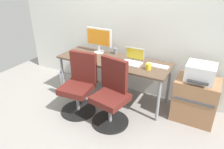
# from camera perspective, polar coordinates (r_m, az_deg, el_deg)

# --- Properties ---
(ground_plane) EXTENTS (5.28, 5.28, 0.00)m
(ground_plane) POSITION_cam_1_polar(r_m,az_deg,el_deg) (3.73, 0.37, -6.07)
(ground_plane) COLOR gray
(back_wall) EXTENTS (4.40, 0.04, 2.60)m
(back_wall) POSITION_cam_1_polar(r_m,az_deg,el_deg) (3.58, 3.58, 15.05)
(back_wall) COLOR silver
(back_wall) RESTS_ON ground
(desk) EXTENTS (1.84, 0.65, 0.71)m
(desk) POSITION_cam_1_polar(r_m,az_deg,el_deg) (3.43, 0.40, 3.15)
(desk) COLOR brown
(desk) RESTS_ON ground
(office_chair_left) EXTENTS (0.54, 0.54, 0.94)m
(office_chair_left) POSITION_cam_1_polar(r_m,az_deg,el_deg) (3.23, -8.88, -3.22)
(office_chair_left) COLOR black
(office_chair_left) RESTS_ON ground
(office_chair_right) EXTENTS (0.54, 0.54, 0.94)m
(office_chair_right) POSITION_cam_1_polar(r_m,az_deg,el_deg) (2.96, -0.11, -5.78)
(office_chair_right) COLOR black
(office_chair_right) RESTS_ON ground
(side_cabinet) EXTENTS (0.59, 0.47, 0.64)m
(side_cabinet) POSITION_cam_1_polar(r_m,az_deg,el_deg) (3.30, 21.70, -6.36)
(side_cabinet) COLOR #996B47
(side_cabinet) RESTS_ON ground
(printer) EXTENTS (0.38, 0.40, 0.24)m
(printer) POSITION_cam_1_polar(r_m,az_deg,el_deg) (3.09, 23.03, 0.52)
(printer) COLOR silver
(printer) RESTS_ON side_cabinet
(water_bottle_on_floor) EXTENTS (0.09, 0.09, 0.31)m
(water_bottle_on_floor) POSITION_cam_1_polar(r_m,az_deg,el_deg) (4.12, -13.36, -1.16)
(water_bottle_on_floor) COLOR white
(water_bottle_on_floor) RESTS_ON ground
(desktop_monitor) EXTENTS (0.48, 0.18, 0.43)m
(desktop_monitor) POSITION_cam_1_polar(r_m,az_deg,el_deg) (3.65, -3.63, 9.76)
(desktop_monitor) COLOR silver
(desktop_monitor) RESTS_ON desk
(open_laptop) EXTENTS (0.31, 0.26, 0.23)m
(open_laptop) POSITION_cam_1_polar(r_m,az_deg,el_deg) (3.28, 5.71, 4.14)
(open_laptop) COLOR silver
(open_laptop) RESTS_ON desk
(keyboard_by_monitor) EXTENTS (0.34, 0.12, 0.02)m
(keyboard_by_monitor) POSITION_cam_1_polar(r_m,az_deg,el_deg) (3.40, -7.47, 3.99)
(keyboard_by_monitor) COLOR #2D2D2D
(keyboard_by_monitor) RESTS_ON desk
(keyboard_by_laptop) EXTENTS (0.34, 0.12, 0.02)m
(keyboard_by_laptop) POSITION_cam_1_polar(r_m,az_deg,el_deg) (3.22, 12.25, 2.31)
(keyboard_by_laptop) COLOR silver
(keyboard_by_laptop) RESTS_ON desk
(mouse_by_monitor) EXTENTS (0.06, 0.10, 0.03)m
(mouse_by_monitor) POSITION_cam_1_polar(r_m,az_deg,el_deg) (3.71, -9.22, 5.91)
(mouse_by_monitor) COLOR #B7B7B7
(mouse_by_monitor) RESTS_ON desk
(mouse_by_laptop) EXTENTS (0.06, 0.10, 0.03)m
(mouse_by_laptop) POSITION_cam_1_polar(r_m,az_deg,el_deg) (3.40, -0.68, 4.38)
(mouse_by_laptop) COLOR #515156
(mouse_by_laptop) RESTS_ON desk
(coffee_mug) EXTENTS (0.08, 0.08, 0.09)m
(coffee_mug) POSITION_cam_1_polar(r_m,az_deg,el_deg) (3.08, 9.88, 2.12)
(coffee_mug) COLOR yellow
(coffee_mug) RESTS_ON desk
(pen_cup) EXTENTS (0.07, 0.07, 0.10)m
(pen_cup) POSITION_cam_1_polar(r_m,az_deg,el_deg) (3.63, 0.97, 6.42)
(pen_cup) COLOR slate
(pen_cup) RESTS_ON desk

